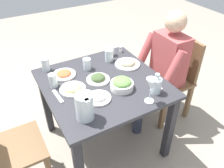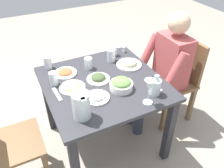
{
  "view_description": "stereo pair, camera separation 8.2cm",
  "coord_description": "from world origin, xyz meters",
  "px_view_note": "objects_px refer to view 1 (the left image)",
  "views": [
    {
      "loc": [
        -1.34,
        0.67,
        1.79
      ],
      "look_at": [
        -0.04,
        -0.06,
        0.7
      ],
      "focal_mm": 36.99,
      "sensor_mm": 36.0,
      "label": 1
    },
    {
      "loc": [
        -1.38,
        0.6,
        1.79
      ],
      "look_at": [
        -0.04,
        -0.06,
        0.7
      ],
      "focal_mm": 36.99,
      "sensor_mm": 36.0,
      "label": 2
    }
  ],
  "objects_px": {
    "chair_far": "(1,148)",
    "wine_glass": "(151,85)",
    "dining_table": "(103,93)",
    "chair_near": "(175,74)",
    "water_pitcher": "(84,106)",
    "plate_beans": "(127,63)",
    "salad_bowl": "(122,84)",
    "water_glass_far_right": "(53,80)",
    "water_glass_by_pitcher": "(46,64)",
    "water_glass_center": "(111,51)",
    "oil_carafe": "(156,86)",
    "salt_shaker": "(121,49)",
    "diner_near": "(161,67)",
    "plate_fries": "(73,88)",
    "plate_rice_curry": "(64,74)",
    "water_glass_near_right": "(109,55)",
    "water_glass_near_left": "(87,64)",
    "plate_yoghurt": "(98,97)",
    "plate_dolmas": "(98,78)"
  },
  "relations": [
    {
      "from": "chair_far",
      "to": "wine_glass",
      "type": "relative_size",
      "value": 4.4
    },
    {
      "from": "dining_table",
      "to": "chair_near",
      "type": "bearing_deg",
      "value": -87.14
    },
    {
      "from": "water_pitcher",
      "to": "wine_glass",
      "type": "height_order",
      "value": "wine_glass"
    },
    {
      "from": "plate_beans",
      "to": "salad_bowl",
      "type": "bearing_deg",
      "value": 140.53
    },
    {
      "from": "water_glass_far_right",
      "to": "chair_far",
      "type": "bearing_deg",
      "value": 113.03
    },
    {
      "from": "salad_bowl",
      "to": "water_glass_by_pitcher",
      "type": "bearing_deg",
      "value": 38.34
    },
    {
      "from": "chair_near",
      "to": "wine_glass",
      "type": "relative_size",
      "value": 4.4
    },
    {
      "from": "water_glass_center",
      "to": "oil_carafe",
      "type": "bearing_deg",
      "value": -179.29
    },
    {
      "from": "oil_carafe",
      "to": "salt_shaker",
      "type": "distance_m",
      "value": 0.68
    },
    {
      "from": "diner_near",
      "to": "water_pitcher",
      "type": "bearing_deg",
      "value": 110.13
    },
    {
      "from": "chair_near",
      "to": "plate_fries",
      "type": "height_order",
      "value": "chair_near"
    },
    {
      "from": "dining_table",
      "to": "plate_beans",
      "type": "bearing_deg",
      "value": -67.71
    },
    {
      "from": "water_pitcher",
      "to": "wine_glass",
      "type": "distance_m",
      "value": 0.47
    },
    {
      "from": "diner_near",
      "to": "plate_rice_curry",
      "type": "height_order",
      "value": "diner_near"
    },
    {
      "from": "dining_table",
      "to": "chair_near",
      "type": "relative_size",
      "value": 1.07
    },
    {
      "from": "water_glass_near_right",
      "to": "salad_bowl",
      "type": "bearing_deg",
      "value": 164.19
    },
    {
      "from": "dining_table",
      "to": "water_glass_far_right",
      "type": "relative_size",
      "value": 8.36
    },
    {
      "from": "diner_near",
      "to": "water_glass_by_pitcher",
      "type": "distance_m",
      "value": 1.05
    },
    {
      "from": "water_glass_by_pitcher",
      "to": "salt_shaker",
      "type": "distance_m",
      "value": 0.73
    },
    {
      "from": "salad_bowl",
      "to": "salt_shaker",
      "type": "relative_size",
      "value": 3.3
    },
    {
      "from": "water_glass_by_pitcher",
      "to": "oil_carafe",
      "type": "relative_size",
      "value": 0.69
    },
    {
      "from": "plate_rice_curry",
      "to": "water_glass_near_left",
      "type": "distance_m",
      "value": 0.21
    },
    {
      "from": "water_glass_far_right",
      "to": "water_glass_by_pitcher",
      "type": "relative_size",
      "value": 0.98
    },
    {
      "from": "water_glass_far_right",
      "to": "wine_glass",
      "type": "bearing_deg",
      "value": -133.48
    },
    {
      "from": "water_glass_by_pitcher",
      "to": "oil_carafe",
      "type": "distance_m",
      "value": 0.94
    },
    {
      "from": "plate_fries",
      "to": "water_glass_center",
      "type": "distance_m",
      "value": 0.62
    },
    {
      "from": "dining_table",
      "to": "salt_shaker",
      "type": "bearing_deg",
      "value": -46.57
    },
    {
      "from": "plate_beans",
      "to": "chair_far",
      "type": "bearing_deg",
      "value": 99.56
    },
    {
      "from": "salad_bowl",
      "to": "oil_carafe",
      "type": "xyz_separation_m",
      "value": [
        -0.16,
        -0.2,
        0.01
      ]
    },
    {
      "from": "plate_yoghurt",
      "to": "salt_shaker",
      "type": "bearing_deg",
      "value": -43.69
    },
    {
      "from": "plate_dolmas",
      "to": "water_pitcher",
      "type": "bearing_deg",
      "value": 142.15
    },
    {
      "from": "salad_bowl",
      "to": "plate_fries",
      "type": "bearing_deg",
      "value": 63.44
    },
    {
      "from": "chair_far",
      "to": "water_glass_near_right",
      "type": "distance_m",
      "value": 1.14
    },
    {
      "from": "dining_table",
      "to": "salad_bowl",
      "type": "height_order",
      "value": "salad_bowl"
    },
    {
      "from": "salad_bowl",
      "to": "water_glass_center",
      "type": "distance_m",
      "value": 0.53
    },
    {
      "from": "plate_fries",
      "to": "wine_glass",
      "type": "xyz_separation_m",
      "value": [
        -0.4,
        -0.43,
        0.13
      ]
    },
    {
      "from": "water_glass_near_right",
      "to": "water_glass_far_right",
      "type": "distance_m",
      "value": 0.58
    },
    {
      "from": "water_glass_far_right",
      "to": "salt_shaker",
      "type": "distance_m",
      "value": 0.78
    },
    {
      "from": "chair_near",
      "to": "water_pitcher",
      "type": "bearing_deg",
      "value": 106.71
    },
    {
      "from": "plate_rice_curry",
      "to": "wine_glass",
      "type": "relative_size",
      "value": 0.99
    },
    {
      "from": "water_glass_by_pitcher",
      "to": "water_glass_center",
      "type": "xyz_separation_m",
      "value": [
        -0.04,
        -0.62,
        -0.01
      ]
    },
    {
      "from": "chair_near",
      "to": "water_glass_near_left",
      "type": "bearing_deg",
      "value": 76.89
    },
    {
      "from": "oil_carafe",
      "to": "salt_shaker",
      "type": "relative_size",
      "value": 3.05
    },
    {
      "from": "water_pitcher",
      "to": "water_glass_near_left",
      "type": "bearing_deg",
      "value": -25.58
    },
    {
      "from": "water_glass_near_left",
      "to": "oil_carafe",
      "type": "xyz_separation_m",
      "value": [
        -0.55,
        -0.31,
        0.01
      ]
    },
    {
      "from": "chair_near",
      "to": "water_glass_near_right",
      "type": "relative_size",
      "value": 7.73
    },
    {
      "from": "plate_dolmas",
      "to": "water_glass_center",
      "type": "relative_size",
      "value": 2.16
    },
    {
      "from": "water_pitcher",
      "to": "water_glass_far_right",
      "type": "height_order",
      "value": "water_pitcher"
    },
    {
      "from": "water_pitcher",
      "to": "water_glass_near_left",
      "type": "height_order",
      "value": "water_pitcher"
    },
    {
      "from": "dining_table",
      "to": "salt_shaker",
      "type": "distance_m",
      "value": 0.55
    }
  ]
}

